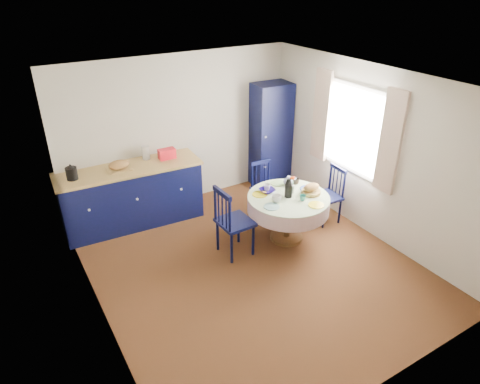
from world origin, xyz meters
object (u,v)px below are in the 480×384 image
at_px(mug_b, 303,198).
at_px(mug_c, 295,181).
at_px(cobalt_bowl, 267,191).
at_px(kitchen_counter, 132,195).
at_px(chair_far, 264,188).
at_px(pantry_cabinet, 271,136).
at_px(dining_table, 289,203).
at_px(chair_right, 329,195).
at_px(mug_a, 277,198).
at_px(mug_d, 267,187).
at_px(chair_left, 232,221).

xyz_separation_m(mug_b, mug_c, (0.23, 0.46, 0.00)).
bearing_deg(cobalt_bowl, mug_c, 0.04).
relative_size(kitchen_counter, chair_far, 2.55).
relative_size(pantry_cabinet, cobalt_bowl, 8.48).
distance_m(dining_table, chair_right, 0.88).
height_order(chair_right, mug_c, chair_right).
distance_m(chair_right, mug_a, 1.16).
height_order(pantry_cabinet, mug_d, pantry_cabinet).
distance_m(kitchen_counter, chair_left, 1.78).
distance_m(mug_c, mug_d, 0.49).
bearing_deg(chair_far, mug_d, -116.48).
xyz_separation_m(chair_right, cobalt_bowl, (-1.07, 0.18, 0.28)).
bearing_deg(chair_far, mug_a, -109.69).
bearing_deg(pantry_cabinet, chair_right, -85.92).
height_order(dining_table, cobalt_bowl, dining_table).
relative_size(chair_left, chair_far, 1.21).
xyz_separation_m(mug_a, mug_d, (0.08, 0.36, -0.00)).
bearing_deg(chair_right, chair_far, -133.45).
xyz_separation_m(dining_table, mug_b, (0.09, -0.20, 0.16)).
bearing_deg(kitchen_counter, chair_far, -17.57).
bearing_deg(kitchen_counter, mug_d, -34.88).
height_order(kitchen_counter, chair_far, kitchen_counter).
xyz_separation_m(mug_b, cobalt_bowl, (-0.29, 0.46, -0.01)).
bearing_deg(dining_table, mug_d, 117.95).
relative_size(mug_b, mug_c, 0.77).
distance_m(mug_b, mug_d, 0.58).
bearing_deg(chair_right, mug_b, -65.86).
xyz_separation_m(pantry_cabinet, mug_a, (-1.10, -1.73, -0.18)).
xyz_separation_m(pantry_cabinet, mug_c, (-0.53, -1.43, -0.18)).
bearing_deg(chair_left, mug_b, -108.15).
xyz_separation_m(chair_left, chair_right, (1.76, -0.00, -0.07)).
relative_size(dining_table, chair_left, 1.13).
bearing_deg(cobalt_bowl, kitchen_counter, 139.98).
height_order(dining_table, mug_a, dining_table).
bearing_deg(mug_c, mug_a, -151.72).
bearing_deg(mug_b, dining_table, 114.03).
height_order(dining_table, chair_left, chair_left).
bearing_deg(cobalt_bowl, chair_right, -9.38).
height_order(kitchen_counter, pantry_cabinet, pantry_cabinet).
relative_size(pantry_cabinet, chair_left, 1.81).
xyz_separation_m(chair_far, mug_c, (0.16, -0.59, 0.32)).
relative_size(chair_left, chair_right, 1.14).
bearing_deg(dining_table, mug_c, 39.88).
bearing_deg(dining_table, chair_left, 174.15).
height_order(dining_table, mug_b, dining_table).
height_order(mug_b, mug_c, mug_c).
distance_m(mug_b, cobalt_bowl, 0.55).
distance_m(kitchen_counter, mug_a, 2.30).
bearing_deg(mug_a, mug_d, 77.67).
xyz_separation_m(chair_far, cobalt_bowl, (-0.35, -0.60, 0.30)).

